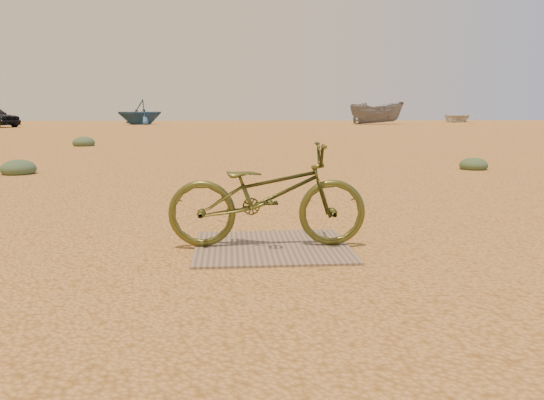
{
  "coord_description": "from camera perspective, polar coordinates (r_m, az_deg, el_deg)",
  "views": [
    {
      "loc": [
        0.2,
        -4.4,
        1.27
      ],
      "look_at": [
        0.59,
        0.37,
        0.45
      ],
      "focal_mm": 35.0,
      "sensor_mm": 36.0,
      "label": 1
    }
  ],
  "objects": [
    {
      "name": "boat_mid_right",
      "position": [
        48.85,
        11.22,
        9.17
      ],
      "size": [
        5.41,
        2.72,
        2.0
      ],
      "primitive_type": "imported",
      "rotation": [
        0.0,
        0.0,
        1.73
      ],
      "color": "slate",
      "rests_on": "ground"
    },
    {
      "name": "plywood_board",
      "position": [
        4.94,
        -0.0,
        -5.06
      ],
      "size": [
        1.43,
        1.25,
        0.02
      ],
      "primitive_type": "cube",
      "color": "#836F56",
      "rests_on": "ground"
    },
    {
      "name": "ground",
      "position": [
        4.58,
        -7.03,
        -6.48
      ],
      "size": [
        120.0,
        120.0,
        0.0
      ],
      "primitive_type": "plane",
      "color": "#D99B4D",
      "rests_on": "ground"
    },
    {
      "name": "kale_b",
      "position": [
        12.27,
        20.84,
        3.1
      ],
      "size": [
        0.6,
        0.6,
        0.33
      ],
      "primitive_type": "ellipsoid",
      "color": "#496041",
      "rests_on": "ground"
    },
    {
      "name": "kale_c",
      "position": [
        20.14,
        -19.58,
        5.5
      ],
      "size": [
        0.77,
        0.77,
        0.43
      ],
      "primitive_type": "ellipsoid",
      "color": "#496041",
      "rests_on": "ground"
    },
    {
      "name": "bicycle",
      "position": [
        4.86,
        -0.51,
        0.56
      ],
      "size": [
        1.83,
        0.69,
        0.95
      ],
      "primitive_type": "imported",
      "rotation": [
        0.0,
        0.0,
        1.54
      ],
      "color": "#464A1C",
      "rests_on": "plywood_board"
    },
    {
      "name": "boat_far_left",
      "position": [
        48.36,
        -14.01,
        9.17
      ],
      "size": [
        5.46,
        5.35,
        2.18
      ],
      "primitive_type": "imported",
      "rotation": [
        0.0,
        0.0,
        -0.92
      ],
      "color": "navy",
      "rests_on": "ground"
    },
    {
      "name": "kale_a",
      "position": [
        11.79,
        -25.58,
        2.55
      ],
      "size": [
        0.68,
        0.68,
        0.38
      ],
      "primitive_type": "ellipsoid",
      "color": "#496041",
      "rests_on": "ground"
    },
    {
      "name": "boat_far_right",
      "position": [
        60.17,
        19.23,
        8.47
      ],
      "size": [
        5.98,
        6.67,
        1.14
      ],
      "primitive_type": "imported",
      "rotation": [
        0.0,
        0.0,
        -0.47
      ],
      "color": "beige",
      "rests_on": "ground"
    }
  ]
}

